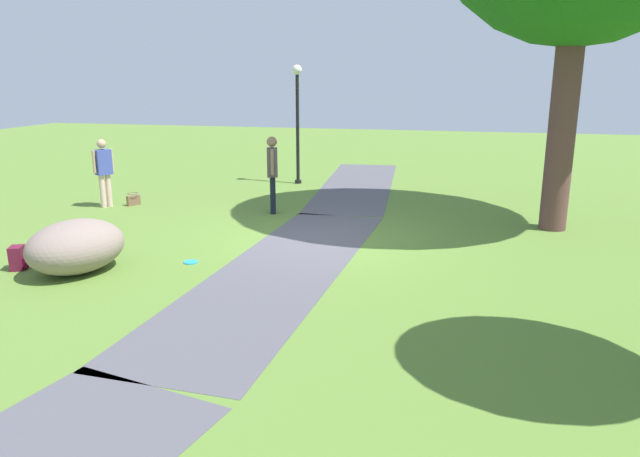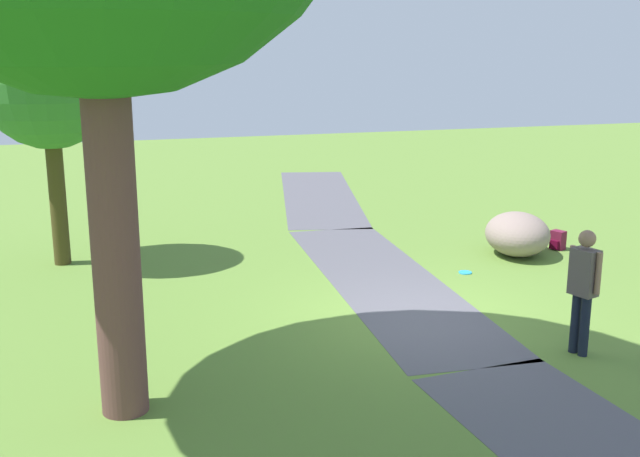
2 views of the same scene
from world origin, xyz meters
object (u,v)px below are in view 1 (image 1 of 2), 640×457
at_px(lawn_boulder, 76,246).
at_px(handbag_on_grass, 133,200).
at_px(frisbee_on_grass, 191,262).
at_px(man_near_boulder, 272,169).
at_px(lamp_post, 297,111).
at_px(backpack_by_boulder, 18,258).
at_px(woman_with_handbag, 104,168).

xyz_separation_m(lawn_boulder, handbag_on_grass, (-4.83, -1.81, -0.30)).
bearing_deg(frisbee_on_grass, man_near_boulder, 176.43).
relative_size(lamp_post, backpack_by_boulder, 8.57).
distance_m(woman_with_handbag, frisbee_on_grass, 5.46).
relative_size(backpack_by_boulder, frisbee_on_grass, 1.61).
height_order(lamp_post, handbag_on_grass, lamp_post).
relative_size(lawn_boulder, man_near_boulder, 1.11).
height_order(lamp_post, man_near_boulder, lamp_post).
bearing_deg(lamp_post, handbag_on_grass, -39.35).
xyz_separation_m(handbag_on_grass, frisbee_on_grass, (3.96, 3.40, -0.13)).
bearing_deg(handbag_on_grass, man_near_boulder, 89.73).
distance_m(lamp_post, backpack_by_boulder, 9.37).
bearing_deg(lamp_post, woman_with_handbag, -41.65).
bearing_deg(handbag_on_grass, lamp_post, 140.65).
bearing_deg(woman_with_handbag, lamp_post, 138.35).
height_order(lamp_post, backpack_by_boulder, lamp_post).
height_order(man_near_boulder, frisbee_on_grass, man_near_boulder).
xyz_separation_m(backpack_by_boulder, frisbee_on_grass, (-0.99, 2.64, -0.18)).
bearing_deg(lawn_boulder, handbag_on_grass, -159.49).
relative_size(man_near_boulder, backpack_by_boulder, 4.48).
distance_m(lawn_boulder, frisbee_on_grass, 1.87).
relative_size(lamp_post, lawn_boulder, 1.73).
bearing_deg(backpack_by_boulder, handbag_on_grass, -171.21).
xyz_separation_m(man_near_boulder, frisbee_on_grass, (3.94, -0.25, -1.04)).
distance_m(woman_with_handbag, handbag_on_grass, 1.03).
relative_size(lamp_post, woman_with_handbag, 2.07).
bearing_deg(frisbee_on_grass, lawn_boulder, -61.33).
bearing_deg(handbag_on_grass, frisbee_on_grass, 40.67).
distance_m(lawn_boulder, woman_with_handbag, 5.12).
distance_m(lawn_boulder, man_near_boulder, 5.19).
relative_size(handbag_on_grass, frisbee_on_grass, 1.51).
bearing_deg(backpack_by_boulder, frisbee_on_grass, 110.66).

